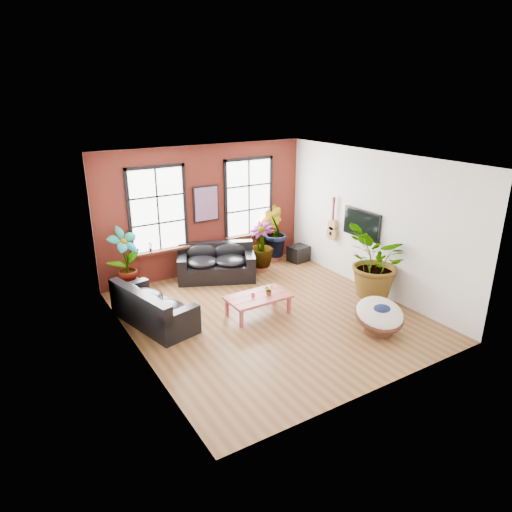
{
  "coord_description": "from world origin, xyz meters",
  "views": [
    {
      "loc": [
        -5.12,
        -7.77,
        4.81
      ],
      "look_at": [
        0.0,
        0.6,
        1.25
      ],
      "focal_mm": 32.0,
      "sensor_mm": 36.0,
      "label": 1
    }
  ],
  "objects_px": {
    "sofa_back": "(216,263)",
    "papasan_chair": "(379,316)",
    "coffee_table": "(258,298)",
    "sofa_left": "(152,308)"
  },
  "relations": [
    {
      "from": "sofa_back",
      "to": "coffee_table",
      "type": "xyz_separation_m",
      "value": [
        -0.17,
        -2.42,
        -0.02
      ]
    },
    {
      "from": "papasan_chair",
      "to": "sofa_back",
      "type": "bearing_deg",
      "value": 127.77
    },
    {
      "from": "coffee_table",
      "to": "papasan_chair",
      "type": "xyz_separation_m",
      "value": [
        1.73,
        -2.04,
        -0.01
      ]
    },
    {
      "from": "coffee_table",
      "to": "papasan_chair",
      "type": "distance_m",
      "value": 2.67
    },
    {
      "from": "sofa_left",
      "to": "coffee_table",
      "type": "relative_size",
      "value": 1.61
    },
    {
      "from": "sofa_left",
      "to": "coffee_table",
      "type": "distance_m",
      "value": 2.36
    },
    {
      "from": "sofa_left",
      "to": "papasan_chair",
      "type": "relative_size",
      "value": 1.78
    },
    {
      "from": "coffee_table",
      "to": "papasan_chair",
      "type": "height_order",
      "value": "papasan_chair"
    },
    {
      "from": "sofa_back",
      "to": "papasan_chair",
      "type": "xyz_separation_m",
      "value": [
        1.56,
        -4.46,
        -0.03
      ]
    },
    {
      "from": "sofa_back",
      "to": "papasan_chair",
      "type": "height_order",
      "value": "sofa_back"
    }
  ]
}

